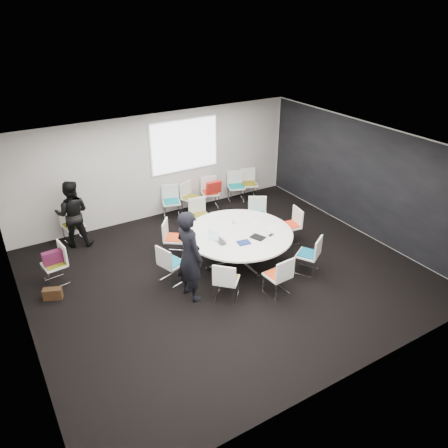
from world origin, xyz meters
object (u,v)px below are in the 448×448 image
chair_back_e (249,189)px  brown_bag (53,294)px  chair_ring_c (200,222)px  chair_spare_left (57,271)px  chair_person_back (74,231)px  chair_ring_b (257,221)px  chair_ring_a (290,232)px  person_main (189,256)px  maroon_bag (53,257)px  chair_ring_d (174,245)px  cup (233,222)px  chair_back_b (192,204)px  chair_ring_f (226,287)px  person_back (72,214)px  chair_ring_h (308,261)px  chair_ring_e (172,270)px  chair_back_a (172,208)px  chair_back_c (210,198)px  chair_ring_g (277,282)px  laptop (222,240)px  chair_back_d (236,192)px  conference_table (239,239)px

chair_back_e → brown_bag: size_ratio=2.44×
chair_ring_c → chair_spare_left: size_ratio=1.00×
chair_person_back → chair_ring_b: bearing=144.7°
chair_ring_a → person_main: bearing=112.7°
chair_ring_c → maroon_bag: chair_ring_c is taller
maroon_bag → brown_bag: size_ratio=1.11×
chair_ring_a → chair_ring_d: 2.84m
chair_ring_b → chair_ring_d: 2.35m
cup → chair_back_b: bearing=87.4°
chair_ring_f → chair_back_e: size_ratio=1.00×
person_back → person_main: bearing=136.3°
chair_ring_h → chair_spare_left: 5.37m
chair_ring_e → chair_person_back: 3.10m
chair_back_a → chair_back_c: (1.21, 0.00, 0.00)m
chair_ring_f → chair_ring_g: bearing=22.3°
laptop → chair_ring_c: bearing=-10.5°
chair_back_c → person_main: 4.29m
chair_ring_a → chair_back_d: size_ratio=1.00×
chair_ring_c → chair_person_back: 3.12m
chair_ring_g → chair_back_c: bearing=74.9°
chair_ring_d → chair_back_e: size_ratio=1.00×
chair_back_c → chair_spare_left: (-4.61, -1.60, 0.00)m
conference_table → brown_bag: 4.05m
chair_ring_b → chair_ring_c: 1.47m
chair_ring_c → chair_spare_left: (-3.66, -0.44, 0.00)m
chair_ring_a → conference_table: bearing=102.8°
conference_table → chair_ring_e: 1.67m
chair_back_d → chair_back_c: bearing=19.6°
chair_back_a → cup: (0.48, -2.41, 0.50)m
chair_ring_h → chair_person_back: size_ratio=1.00×
conference_table → chair_back_e: chair_back_e is taller
chair_ring_c → chair_ring_d: (-1.06, -0.71, 0.00)m
chair_spare_left → chair_back_b: bearing=-76.5°
person_main → chair_back_e: bearing=-55.4°
chair_ring_c → chair_back_c: same height
chair_ring_d → chair_back_e: bearing=155.7°
chair_back_e → person_main: size_ratio=0.46×
chair_back_b → chair_back_e: same height
cup → person_back: bearing=144.4°
chair_back_a → chair_spare_left: (-3.40, -1.60, 0.00)m
chair_ring_g → chair_back_d: size_ratio=1.00×
chair_ring_c → maroon_bag: size_ratio=2.20×
laptop → cup: size_ratio=3.93×
chair_ring_c → person_main: person_main is taller
chair_ring_a → laptop: bearing=105.8°
chair_back_c → chair_back_d: (0.88, -0.00, 0.00)m
chair_back_d → person_main: person_main is taller
chair_back_b → chair_person_back: bearing=-25.0°
chair_ring_h → cup: bearing=88.5°
chair_ring_c → conference_table: bearing=99.8°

